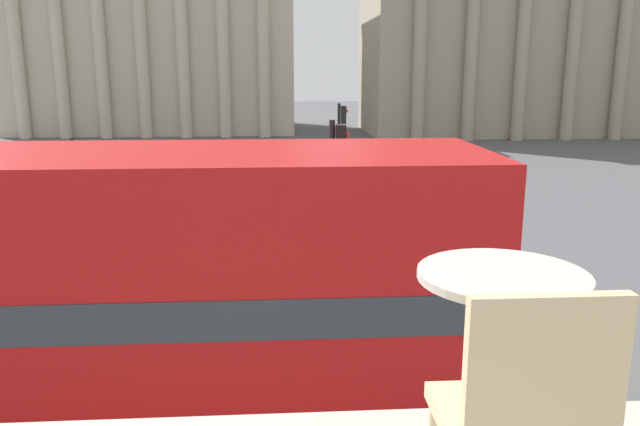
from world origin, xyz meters
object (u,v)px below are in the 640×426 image
car_white (159,239)px  traffic_light_near (335,191)px  double_decker_bus (37,305)px  plaza_building_left (157,31)px  cafe_chair_0 (522,420)px  plaza_building_right (539,30)px  traffic_light_far (341,137)px  traffic_light_mid (78,177)px  pedestrian_white (175,159)px  car_navy (157,164)px  cafe_dining_table (500,324)px  pedestrian_black (437,167)px

car_white → traffic_light_near: bearing=-154.5°
double_decker_bus → plaza_building_left: (-7.23, 48.06, 5.92)m
double_decker_bus → cafe_chair_0: bearing=-56.1°
plaza_building_right → traffic_light_near: 44.16m
plaza_building_right → traffic_light_far: 33.24m
traffic_light_mid → pedestrian_white: (0.87, 11.34, -1.11)m
double_decker_bus → plaza_building_right: bearing=63.6°
cafe_chair_0 → traffic_light_far: (1.81, 23.36, -1.75)m
car_navy → cafe_chair_0: bearing=149.3°
cafe_dining_table → traffic_light_near: size_ratio=0.18×
cafe_dining_table → pedestrian_white: 28.06m
cafe_chair_0 → traffic_light_near: bearing=85.2°
plaza_building_right → traffic_light_near: plaza_building_right is taller
cafe_chair_0 → pedestrian_white: bearing=99.0°
plaza_building_left → traffic_light_mid: 38.17m
cafe_dining_table → traffic_light_near: (0.37, 10.64, -1.58)m
traffic_light_near → traffic_light_mid: (-6.90, 5.31, -0.54)m
traffic_light_mid → car_white: traffic_light_mid is taller
traffic_light_near → car_white: traffic_light_near is taller
traffic_light_near → traffic_light_mid: bearing=142.4°
plaza_building_right → car_white: size_ratio=6.82×
traffic_light_near → pedestrian_black: 15.15m
double_decker_bus → car_navy: double_decker_bus is taller
car_navy → double_decker_bus: bearing=143.8°
traffic_light_near → pedestrian_white: traffic_light_near is taller
traffic_light_near → plaza_building_left: bearing=104.9°
cafe_chair_0 → pedestrian_black: cafe_chair_0 is taller
double_decker_bus → cafe_chair_0: (3.61, -5.90, 1.90)m
cafe_chair_0 → car_navy: cafe_chair_0 is taller
cafe_dining_table → plaza_building_left: bearing=101.6°
plaza_building_right → pedestrian_white: bearing=-139.6°
traffic_light_mid → double_decker_bus: bearing=-75.4°
plaza_building_right → traffic_light_far: plaza_building_right is taller
traffic_light_near → cafe_chair_0: bearing=-92.6°
plaza_building_left → pedestrian_white: plaza_building_left is taller
double_decker_bus → car_white: size_ratio=2.60×
traffic_light_near → car_white: (-4.43, 3.78, -2.00)m
plaza_building_right → traffic_light_mid: size_ratio=8.74×
plaza_building_right → traffic_light_near: (-20.15, -38.90, -5.56)m
pedestrian_black → plaza_building_left: bearing=-175.7°
car_navy → pedestrian_white: (1.06, -0.95, 0.35)m
car_white → plaza_building_right: bearing=-59.0°
double_decker_bus → car_white: (-0.31, 9.12, -1.67)m
pedestrian_black → cafe_chair_0: bearing=-40.3°
car_white → car_navy: bearing=-13.1°
plaza_building_left → traffic_light_far: bearing=-67.5°
double_decker_bus → pedestrian_black: (9.86, 19.25, -1.36)m
plaza_building_right → cafe_chair_0: bearing=-112.4°
plaza_building_left → cafe_chair_0: bearing=-78.6°
pedestrian_black → car_navy: bearing=-132.4°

